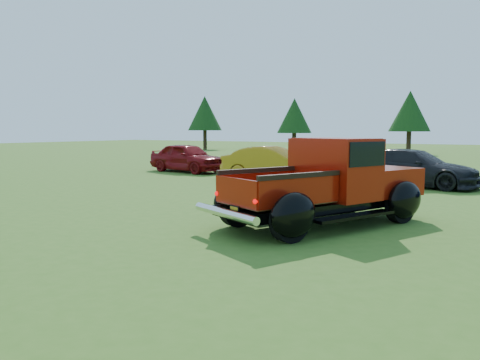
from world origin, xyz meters
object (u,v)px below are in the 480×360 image
at_px(tree_far_west, 205,113).
at_px(show_car_red, 187,157).
at_px(tree_mid_left, 410,111).
at_px(show_car_grey, 414,168).
at_px(show_car_yellow, 273,163).
at_px(tree_west, 294,116).
at_px(pickup_truck, 334,183).

height_order(tree_far_west, show_car_red, tree_far_west).
bearing_deg(tree_mid_left, show_car_grey, -78.37).
bearing_deg(show_car_grey, tree_mid_left, 23.08).
height_order(show_car_yellow, show_car_grey, show_car_yellow).
xyz_separation_m(tree_west, show_car_grey, (13.50, -19.87, -2.48)).
height_order(tree_far_west, pickup_truck, tree_far_west).
bearing_deg(show_car_red, tree_mid_left, -4.50).
height_order(tree_west, show_car_grey, tree_west).
bearing_deg(pickup_truck, show_car_red, 165.66).
bearing_deg(tree_far_west, pickup_truck, -50.62).
bearing_deg(show_car_yellow, tree_mid_left, -5.03).
relative_size(show_car_red, show_car_yellow, 0.99).
xyz_separation_m(tree_mid_left, pickup_truck, (4.34, -29.43, -2.55)).
relative_size(tree_far_west, show_car_red, 1.33).
bearing_deg(tree_far_west, tree_west, -5.71).
relative_size(tree_west, show_car_red, 1.18).
distance_m(pickup_truck, show_car_red, 12.60).
bearing_deg(pickup_truck, tree_mid_left, 122.72).
distance_m(tree_mid_left, show_car_grey, 22.50).
relative_size(tree_west, show_car_grey, 1.06).
xyz_separation_m(tree_mid_left, show_car_red, (-5.50, -21.56, -2.72)).
relative_size(show_car_red, show_car_grey, 0.90).
relative_size(tree_far_west, pickup_truck, 1.03).
distance_m(pickup_truck, show_car_yellow, 8.29).
bearing_deg(tree_far_west, show_car_grey, -41.61).
distance_m(tree_far_west, show_car_red, 24.76).
xyz_separation_m(tree_far_west, show_car_red, (13.50, -20.56, -2.85)).
distance_m(tree_mid_left, show_car_red, 22.41).
height_order(tree_mid_left, pickup_truck, tree_mid_left).
distance_m(tree_far_west, tree_west, 10.06).
relative_size(pickup_truck, show_car_yellow, 1.28).
relative_size(tree_mid_left, show_car_red, 1.28).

